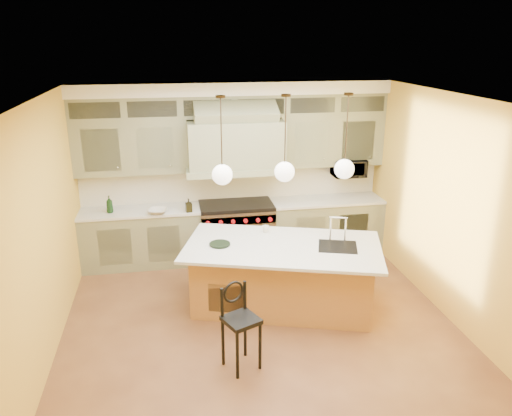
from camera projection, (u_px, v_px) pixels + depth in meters
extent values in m
plane|color=brown|center=(260.00, 324.00, 6.50)|extent=(5.00, 5.00, 0.00)
plane|color=white|center=(260.00, 99.00, 5.56)|extent=(5.00, 5.00, 0.00)
plane|color=gold|center=(233.00, 169.00, 8.36)|extent=(5.00, 0.00, 5.00)
plane|color=gold|center=(322.00, 335.00, 3.71)|extent=(5.00, 0.00, 5.00)
plane|color=gold|center=(42.00, 234.00, 5.62)|extent=(0.00, 5.00, 5.00)
plane|color=gold|center=(450.00, 208.00, 6.45)|extent=(0.00, 5.00, 5.00)
cube|color=gray|center=(142.00, 238.00, 8.13)|extent=(1.90, 0.65, 0.90)
cube|color=gray|center=(325.00, 226.00, 8.64)|extent=(1.90, 0.65, 0.90)
cube|color=silver|center=(140.00, 211.00, 7.97)|extent=(1.90, 0.68, 0.04)
cube|color=silver|center=(326.00, 200.00, 8.49)|extent=(1.90, 0.68, 0.04)
cube|color=beige|center=(233.00, 183.00, 8.42)|extent=(5.00, 0.04, 0.56)
cube|color=gray|center=(131.00, 147.00, 7.77)|extent=(1.75, 0.35, 0.85)
cube|color=gray|center=(330.00, 140.00, 8.31)|extent=(1.75, 0.35, 0.85)
cube|color=gray|center=(235.00, 144.00, 7.87)|extent=(1.50, 0.70, 0.75)
cube|color=gray|center=(236.00, 169.00, 8.00)|extent=(1.60, 0.76, 0.10)
cube|color=#333833|center=(233.00, 106.00, 7.85)|extent=(5.00, 0.35, 0.35)
cube|color=white|center=(233.00, 88.00, 7.74)|extent=(5.00, 0.47, 0.20)
cube|color=silver|center=(236.00, 232.00, 8.36)|extent=(1.20, 0.70, 0.90)
cube|color=black|center=(236.00, 205.00, 8.20)|extent=(1.20, 0.70, 0.06)
cube|color=silver|center=(239.00, 220.00, 7.95)|extent=(1.20, 0.06, 0.14)
cube|color=#A7703B|center=(283.00, 276.00, 6.85)|extent=(2.57, 1.77, 0.88)
cube|color=silver|center=(283.00, 247.00, 6.65)|extent=(2.88, 2.08, 0.04)
cube|color=black|center=(338.00, 248.00, 6.61)|extent=(0.61, 0.58, 0.05)
cylinder|color=black|center=(237.00, 355.00, 5.39)|extent=(0.04, 0.04, 0.58)
cylinder|color=black|center=(260.00, 346.00, 5.55)|extent=(0.04, 0.04, 0.58)
cylinder|color=black|center=(223.00, 342.00, 5.62)|extent=(0.04, 0.04, 0.58)
cylinder|color=black|center=(245.00, 334.00, 5.78)|extent=(0.04, 0.04, 0.58)
cube|color=black|center=(241.00, 320.00, 5.48)|extent=(0.47, 0.47, 0.05)
torus|color=black|center=(233.00, 292.00, 5.51)|extent=(0.25, 0.14, 0.26)
imported|color=black|center=(349.00, 168.00, 8.45)|extent=(0.54, 0.37, 0.30)
imported|color=black|center=(110.00, 204.00, 7.78)|extent=(0.11, 0.11, 0.27)
imported|color=black|center=(189.00, 205.00, 7.83)|extent=(0.11, 0.11, 0.21)
imported|color=beige|center=(158.00, 211.00, 7.77)|extent=(0.35, 0.35, 0.07)
imported|color=silver|center=(265.00, 229.00, 7.08)|extent=(0.10, 0.10, 0.09)
cylinder|color=#2D2319|center=(220.00, 97.00, 5.92)|extent=(0.12, 0.12, 0.03)
cylinder|color=#2D2319|center=(221.00, 134.00, 6.07)|extent=(0.02, 0.02, 0.93)
sphere|color=white|center=(222.00, 175.00, 6.23)|extent=(0.26, 0.26, 0.26)
cylinder|color=#2D2319|center=(286.00, 95.00, 6.05)|extent=(0.12, 0.12, 0.03)
cylinder|color=#2D2319|center=(285.00, 132.00, 6.20)|extent=(0.02, 0.02, 0.93)
sphere|color=white|center=(285.00, 172.00, 6.37)|extent=(0.26, 0.26, 0.26)
cylinder|color=#2D2319|center=(349.00, 94.00, 6.19)|extent=(0.12, 0.12, 0.03)
cylinder|color=#2D2319|center=(347.00, 130.00, 6.33)|extent=(0.02, 0.02, 0.93)
sphere|color=white|center=(344.00, 169.00, 6.50)|extent=(0.26, 0.26, 0.26)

